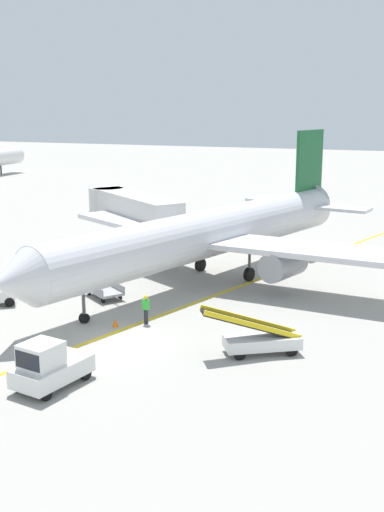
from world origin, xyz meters
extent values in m
plane|color=#9E9B93|center=(0.00, 0.00, 0.00)|extent=(300.00, 300.00, 0.00)
cube|color=yellow|center=(0.07, 5.00, 0.00)|extent=(25.10, 76.15, 0.01)
cylinder|color=silver|center=(0.07, 13.17, 3.45)|extent=(12.44, 29.54, 3.30)
cone|color=silver|center=(-4.95, -2.24, 3.45)|extent=(3.82, 3.28, 3.23)
cone|color=silver|center=(5.16, 28.76, 3.85)|extent=(3.85, 3.63, 3.14)
cube|color=silver|center=(7.66, 12.27, 3.05)|extent=(13.39, 5.75, 0.36)
cylinder|color=gray|center=(5.79, 11.83, 2.05)|extent=(2.80, 3.63, 1.90)
cube|color=silver|center=(-6.59, 16.92, 3.05)|extent=(13.46, 10.32, 0.36)
cylinder|color=gray|center=(-5.34, 15.46, 2.05)|extent=(2.80, 3.63, 1.90)
cube|color=#19592D|center=(4.41, 26.48, 7.50)|extent=(1.51, 3.89, 5.20)
cube|color=silver|center=(7.14, 25.16, 3.85)|extent=(5.50, 3.08, 0.24)
cube|color=silver|center=(1.44, 27.03, 3.85)|extent=(5.64, 4.26, 0.24)
cylinder|color=#4C4C51|center=(-3.50, 2.23, 1.56)|extent=(0.20, 0.20, 3.12)
cylinder|color=black|center=(-3.50, 2.23, 0.28)|extent=(0.51, 0.64, 0.56)
cylinder|color=#4C4C51|center=(2.78, 14.38, 1.56)|extent=(0.20, 0.20, 3.12)
cylinder|color=black|center=(2.78, 14.38, 0.48)|extent=(0.63, 1.02, 0.96)
cylinder|color=#4C4C51|center=(-1.40, 15.75, 1.56)|extent=(0.20, 0.20, 3.12)
cylinder|color=black|center=(-1.40, 15.75, 0.48)|extent=(0.63, 1.02, 0.96)
cube|color=black|center=(-4.33, -0.33, 3.80)|extent=(2.98, 1.82, 0.60)
cube|color=beige|center=(-8.74, 19.88, 3.60)|extent=(11.12, 9.34, 2.50)
cylinder|color=beige|center=(-13.28, 23.33, 3.60)|extent=(3.20, 3.20, 2.50)
cylinder|color=#59595B|center=(-7.31, 18.79, 1.18)|extent=(0.56, 0.56, 2.35)
cube|color=#333338|center=(-7.31, 18.79, 0.25)|extent=(1.80, 1.40, 0.50)
cube|color=silver|center=(-0.46, -5.73, 0.70)|extent=(2.55, 3.90, 0.80)
cube|color=silver|center=(-0.58, -6.35, 1.65)|extent=(1.80, 1.88, 1.10)
cube|color=black|center=(-0.73, -7.11, 1.65)|extent=(1.41, 0.35, 0.77)
cylinder|color=black|center=(0.09, -7.12, 0.30)|extent=(0.33, 0.63, 0.60)
cylinder|color=black|center=(-1.49, -6.81, 0.30)|extent=(0.33, 0.63, 0.60)
cylinder|color=black|center=(0.57, -4.65, 0.30)|extent=(0.33, 0.63, 0.60)
cylinder|color=black|center=(-1.01, -4.34, 0.30)|extent=(0.33, 0.63, 0.60)
cylinder|color=black|center=(-9.36, 3.23, 0.30)|extent=(0.61, 0.53, 0.60)
cylinder|color=black|center=(-10.02, 4.12, 0.30)|extent=(0.61, 0.53, 0.60)
cube|color=silver|center=(7.23, 1.36, 0.60)|extent=(4.02, 3.27, 0.60)
cylinder|color=black|center=(6.43, 0.12, 0.30)|extent=(0.63, 0.50, 0.60)
cylinder|color=black|center=(5.76, 1.21, 0.30)|extent=(0.63, 0.50, 0.60)
cylinder|color=black|center=(8.69, 1.52, 0.30)|extent=(0.63, 0.50, 0.60)
cylinder|color=black|center=(8.02, 2.60, 0.30)|extent=(0.63, 0.50, 0.60)
cube|color=black|center=(6.72, 1.05, 1.55)|extent=(4.72, 3.39, 1.76)
cube|color=yellow|center=(6.95, 0.67, 1.67)|extent=(4.31, 2.70, 1.84)
cube|color=yellow|center=(6.48, 1.43, 1.67)|extent=(4.31, 2.70, 1.84)
cube|color=#A5A5A8|center=(-4.82, 7.06, 0.44)|extent=(3.15, 2.85, 0.16)
cube|color=#4C4C51|center=(-3.32, 5.98, 0.42)|extent=(0.78, 0.59, 0.08)
cylinder|color=#4C4C51|center=(-2.95, 5.72, 0.42)|extent=(0.12, 0.12, 0.05)
cube|color=gray|center=(-4.39, 7.67, 0.69)|extent=(2.31, 1.68, 0.50)
cube|color=gray|center=(-5.26, 6.45, 0.69)|extent=(2.31, 1.68, 0.50)
cylinder|color=black|center=(-3.62, 6.94, 0.18)|extent=(0.36, 0.31, 0.36)
cylinder|color=black|center=(-4.32, 5.96, 0.18)|extent=(0.36, 0.31, 0.36)
cylinder|color=black|center=(-5.33, 8.16, 0.18)|extent=(0.36, 0.31, 0.36)
cylinder|color=black|center=(-6.03, 7.19, 0.18)|extent=(0.36, 0.31, 0.36)
cylinder|color=#26262D|center=(-0.13, 3.38, 0.42)|extent=(0.24, 0.24, 0.85)
cube|color=green|center=(-0.13, 3.38, 1.13)|extent=(0.36, 0.22, 0.56)
sphere|color=#9E7051|center=(-0.13, 3.38, 1.52)|extent=(0.20, 0.20, 0.20)
sphere|color=yellow|center=(-0.13, 3.38, 1.58)|extent=(0.24, 0.24, 0.24)
cone|color=orange|center=(-13.61, 8.13, 0.22)|extent=(0.36, 0.36, 0.44)
cone|color=orange|center=(-1.52, 2.29, 0.22)|extent=(0.36, 0.36, 0.44)
cylinder|color=silver|center=(-57.45, 66.40, 3.10)|extent=(3.00, 10.00, 3.00)
cylinder|color=#3F3F3F|center=(-57.45, 66.40, 0.80)|extent=(0.30, 0.30, 1.60)
camera|label=1|loc=(15.07, -28.80, 12.30)|focal=45.92mm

